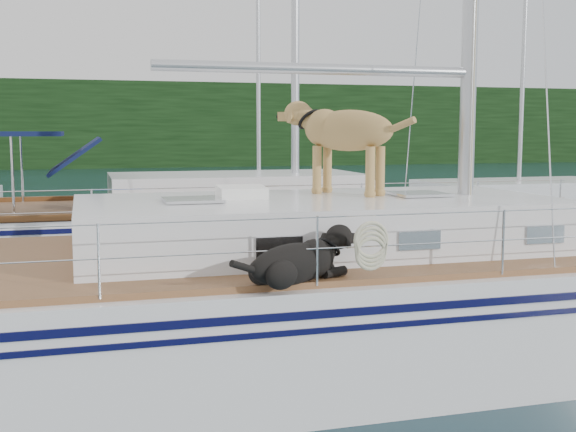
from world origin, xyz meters
name	(u,v)px	position (x,y,z in m)	size (l,w,h in m)	color
ground	(249,364)	(0.00, 0.00, 0.00)	(120.00, 120.00, 0.00)	black
tree_line	(106,125)	(0.00, 45.00, 3.00)	(90.00, 3.00, 6.00)	black
shore_bank	(106,158)	(0.00, 46.20, 0.60)	(92.00, 1.00, 1.20)	#595147
main_sailboat	(258,302)	(0.10, 0.00, 0.69)	(12.00, 4.03, 14.01)	white
neighbor_sailboat	(181,232)	(0.09, 6.27, 0.63)	(11.00, 3.50, 13.30)	white
bg_boat_center	(259,194)	(4.00, 16.00, 0.45)	(7.20, 3.00, 11.65)	white
bg_boat_east	(518,195)	(12.00, 13.00, 0.46)	(6.40, 3.00, 11.65)	white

